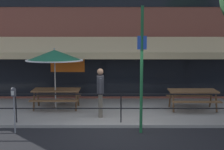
{
  "coord_description": "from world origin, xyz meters",
  "views": [
    {
      "loc": [
        -0.29,
        -9.68,
        3.09
      ],
      "look_at": [
        -0.29,
        1.6,
        1.5
      ],
      "focal_mm": 50.0,
      "sensor_mm": 36.0,
      "label": 1
    }
  ],
  "objects_px": {
    "picnic_table_left": "(56,93)",
    "street_sign_pole": "(141,69)",
    "parking_meter_near": "(13,96)",
    "picnic_table_centre": "(193,94)",
    "pedestrian_walking": "(100,90)",
    "patio_umbrella_left": "(54,56)"
  },
  "relations": [
    {
      "from": "picnic_table_left",
      "to": "street_sign_pole",
      "type": "distance_m",
      "value": 4.2
    },
    {
      "from": "picnic_table_left",
      "to": "parking_meter_near",
      "type": "relative_size",
      "value": 1.27
    },
    {
      "from": "picnic_table_centre",
      "to": "parking_meter_near",
      "type": "distance_m",
      "value": 6.55
    },
    {
      "from": "picnic_table_left",
      "to": "pedestrian_walking",
      "type": "height_order",
      "value": "pedestrian_walking"
    },
    {
      "from": "patio_umbrella_left",
      "to": "pedestrian_walking",
      "type": "distance_m",
      "value": 2.28
    },
    {
      "from": "picnic_table_left",
      "to": "patio_umbrella_left",
      "type": "relative_size",
      "value": 0.76
    },
    {
      "from": "picnic_table_left",
      "to": "pedestrian_walking",
      "type": "relative_size",
      "value": 1.05
    },
    {
      "from": "pedestrian_walking",
      "to": "street_sign_pole",
      "type": "distance_m",
      "value": 2.15
    },
    {
      "from": "parking_meter_near",
      "to": "street_sign_pole",
      "type": "bearing_deg",
      "value": 0.73
    },
    {
      "from": "pedestrian_walking",
      "to": "parking_meter_near",
      "type": "relative_size",
      "value": 1.2
    },
    {
      "from": "patio_umbrella_left",
      "to": "parking_meter_near",
      "type": "bearing_deg",
      "value": -108.15
    },
    {
      "from": "picnic_table_centre",
      "to": "patio_umbrella_left",
      "type": "bearing_deg",
      "value": -179.85
    },
    {
      "from": "picnic_table_centre",
      "to": "patio_umbrella_left",
      "type": "distance_m",
      "value": 5.44
    },
    {
      "from": "picnic_table_left",
      "to": "street_sign_pole",
      "type": "xyz_separation_m",
      "value": [
        3.04,
        -2.61,
        1.26
      ]
    },
    {
      "from": "picnic_table_left",
      "to": "parking_meter_near",
      "type": "xyz_separation_m",
      "value": [
        -0.81,
        -2.66,
        0.44
      ]
    },
    {
      "from": "pedestrian_walking",
      "to": "street_sign_pole",
      "type": "bearing_deg",
      "value": -48.49
    },
    {
      "from": "patio_umbrella_left",
      "to": "street_sign_pole",
      "type": "height_order",
      "value": "street_sign_pole"
    },
    {
      "from": "street_sign_pole",
      "to": "patio_umbrella_left",
      "type": "bearing_deg",
      "value": 141.55
    },
    {
      "from": "parking_meter_near",
      "to": "street_sign_pole",
      "type": "relative_size",
      "value": 0.37
    },
    {
      "from": "picnic_table_left",
      "to": "pedestrian_walking",
      "type": "xyz_separation_m",
      "value": [
        1.75,
        -1.15,
        0.35
      ]
    },
    {
      "from": "patio_umbrella_left",
      "to": "pedestrian_walking",
      "type": "xyz_separation_m",
      "value": [
        1.75,
        -0.95,
        -1.12
      ]
    },
    {
      "from": "picnic_table_left",
      "to": "picnic_table_centre",
      "type": "distance_m",
      "value": 5.24
    }
  ]
}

